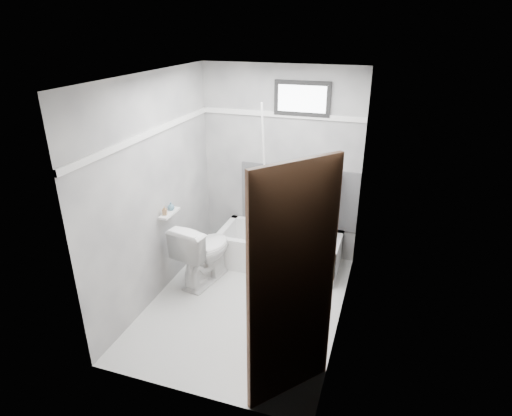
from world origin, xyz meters
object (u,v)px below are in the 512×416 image
at_px(toilet, 204,252).
at_px(door, 318,319).
at_px(office_chair, 298,216).
at_px(soap_bottle_a, 165,210).
at_px(bathtub, 279,249).
at_px(soap_bottle_b, 171,206).

height_order(toilet, door, door).
relative_size(office_chair, door, 0.57).
relative_size(office_chair, soap_bottle_a, 11.46).
xyz_separation_m(bathtub, office_chair, (0.22, 0.02, 0.48)).
xyz_separation_m(door, soap_bottle_b, (-1.92, 1.47, -0.04)).
height_order(office_chair, toilet, office_chair).
relative_size(door, soap_bottle_a, 20.08).
distance_m(office_chair, toilet, 1.20).
height_order(bathtub, soap_bottle_b, soap_bottle_b).
distance_m(office_chair, soap_bottle_a, 1.58).
bearing_deg(door, toilet, 135.39).
bearing_deg(bathtub, soap_bottle_b, -144.94).
xyz_separation_m(soap_bottle_a, soap_bottle_b, (0.00, 0.14, -0.01)).
relative_size(soap_bottle_a, soap_bottle_b, 1.01).
bearing_deg(door, soap_bottle_a, 145.22).
relative_size(toilet, door, 0.39).
distance_m(toilet, soap_bottle_a, 0.71).
bearing_deg(toilet, soap_bottle_a, 48.81).
distance_m(door, soap_bottle_b, 2.42).
height_order(door, soap_bottle_a, door).
bearing_deg(bathtub, soap_bottle_a, -140.13).
bearing_deg(toilet, soap_bottle_b, 29.55).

